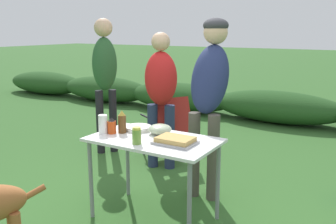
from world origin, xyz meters
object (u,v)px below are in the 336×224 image
object	(u,v)px
food_tray	(175,141)
mixing_bowl	(160,129)
beer_bottle	(122,122)
folding_table	(154,147)
standing_person_in_navy_coat	(161,89)
relish_jar	(137,136)
camp_chair_green_behind_table	(168,124)
standing_person_in_olive_jacket	(210,85)
plate_stack	(138,128)
standing_person_in_gray_fleece	(105,71)
paper_cup_stack	(103,124)
hot_sauce_bottle	(112,126)

from	to	relation	value
food_tray	mixing_bowl	world-z (taller)	mixing_bowl
mixing_bowl	beer_bottle	size ratio (longest dim) A/B	1.01
folding_table	standing_person_in_navy_coat	size ratio (longest dim) A/B	0.68
beer_bottle	standing_person_in_navy_coat	distance (m)	1.13
standing_person_in_navy_coat	mixing_bowl	bearing A→B (deg)	-74.29
relish_jar	standing_person_in_navy_coat	bearing A→B (deg)	113.85
food_tray	camp_chair_green_behind_table	world-z (taller)	camp_chair_green_behind_table
standing_person_in_olive_jacket	standing_person_in_navy_coat	world-z (taller)	standing_person_in_olive_jacket
plate_stack	standing_person_in_navy_coat	bearing A→B (deg)	109.59
mixing_bowl	relish_jar	size ratio (longest dim) A/B	1.48
beer_bottle	standing_person_in_gray_fleece	bearing A→B (deg)	134.91
standing_person_in_navy_coat	beer_bottle	bearing A→B (deg)	-91.91
beer_bottle	standing_person_in_navy_coat	size ratio (longest dim) A/B	0.13
plate_stack	relish_jar	distance (m)	0.43
mixing_bowl	camp_chair_green_behind_table	size ratio (longest dim) A/B	0.25
relish_jar	standing_person_in_olive_jacket	size ratio (longest dim) A/B	0.08
paper_cup_stack	standing_person_in_navy_coat	xyz separation A→B (m)	(-0.13, 1.20, 0.15)
food_tray	plate_stack	bearing A→B (deg)	159.33
standing_person_in_navy_coat	standing_person_in_olive_jacket	bearing A→B (deg)	-40.65
food_tray	mixing_bowl	distance (m)	0.32
plate_stack	mixing_bowl	xyz separation A→B (m)	(0.25, -0.01, 0.03)
plate_stack	beer_bottle	size ratio (longest dim) A/B	1.20
hot_sauce_bottle	beer_bottle	world-z (taller)	beer_bottle
beer_bottle	standing_person_in_olive_jacket	xyz separation A→B (m)	(0.52, 0.73, 0.28)
folding_table	standing_person_in_gray_fleece	xyz separation A→B (m)	(-1.56, 1.22, 0.45)
paper_cup_stack	beer_bottle	world-z (taller)	beer_bottle
standing_person_in_gray_fleece	mixing_bowl	bearing A→B (deg)	-87.71
beer_bottle	plate_stack	bearing A→B (deg)	64.34
food_tray	standing_person_in_navy_coat	xyz separation A→B (m)	(-0.84, 1.14, 0.20)
camp_chair_green_behind_table	relish_jar	bearing A→B (deg)	-125.95
plate_stack	hot_sauce_bottle	bearing A→B (deg)	-122.89
food_tray	relish_jar	xyz separation A→B (m)	(-0.27, -0.16, 0.04)
folding_table	camp_chair_green_behind_table	distance (m)	1.56
hot_sauce_bottle	paper_cup_stack	bearing A→B (deg)	-150.38
food_tray	folding_table	bearing A→B (deg)	171.70
food_tray	standing_person_in_gray_fleece	distance (m)	2.21
folding_table	beer_bottle	world-z (taller)	beer_bottle
standing_person_in_olive_jacket	food_tray	bearing A→B (deg)	-90.00
food_tray	plate_stack	xyz separation A→B (m)	(-0.51, 0.19, -0.01)
hot_sauce_bottle	standing_person_in_navy_coat	xyz separation A→B (m)	(-0.20, 1.16, 0.16)
mixing_bowl	standing_person_in_olive_jacket	size ratio (longest dim) A/B	0.12
hot_sauce_bottle	standing_person_in_gray_fleece	distance (m)	1.74
plate_stack	camp_chair_green_behind_table	size ratio (longest dim) A/B	0.30
paper_cup_stack	beer_bottle	size ratio (longest dim) A/B	0.82
mixing_bowl	paper_cup_stack	distance (m)	0.51
plate_stack	beer_bottle	bearing A→B (deg)	-115.66
food_tray	camp_chair_green_behind_table	distance (m)	1.72
plate_stack	standing_person_in_navy_coat	xyz separation A→B (m)	(-0.34, 0.95, 0.21)
relish_jar	camp_chair_green_behind_table	xyz separation A→B (m)	(-0.65, 1.58, -0.34)
plate_stack	camp_chair_green_behind_table	xyz separation A→B (m)	(-0.41, 1.23, -0.29)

